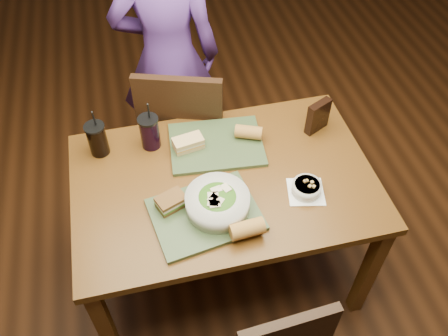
{
  "coord_description": "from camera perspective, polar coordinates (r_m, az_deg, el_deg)",
  "views": [
    {
      "loc": [
        -0.31,
        -1.29,
        2.31
      ],
      "look_at": [
        0.0,
        0.0,
        0.82
      ],
      "focal_mm": 38.0,
      "sensor_mm": 36.0,
      "label": 1
    }
  ],
  "objects": [
    {
      "name": "chip_bag",
      "position": [
        2.25,
        11.24,
        6.12
      ],
      "size": [
        0.13,
        0.09,
        0.16
      ],
      "primitive_type": "cube",
      "rotation": [
        0.0,
        0.0,
        0.45
      ],
      "color": "black",
      "rests_on": "dining_table"
    },
    {
      "name": "ground",
      "position": [
        2.66,
        0.0,
        -11.79
      ],
      "size": [
        6.0,
        6.0,
        0.0
      ],
      "primitive_type": "plane",
      "color": "#381C0B",
      "rests_on": "ground"
    },
    {
      "name": "sandwich_near",
      "position": [
        1.92,
        -6.39,
        -4.05
      ],
      "size": [
        0.13,
        0.11,
        0.05
      ],
      "color": "#593819",
      "rests_on": "tray_near"
    },
    {
      "name": "tray_near",
      "position": [
        1.92,
        -2.26,
        -5.6
      ],
      "size": [
        0.46,
        0.38,
        0.02
      ],
      "primitive_type": "cube",
      "rotation": [
        0.0,
        0.0,
        0.15
      ],
      "color": "#344527",
      "rests_on": "dining_table"
    },
    {
      "name": "baguette_far",
      "position": [
        2.18,
        2.97,
        4.33
      ],
      "size": [
        0.14,
        0.1,
        0.06
      ],
      "primitive_type": "cylinder",
      "rotation": [
        0.0,
        1.57,
        -0.39
      ],
      "color": "#AD7533",
      "rests_on": "tray_far"
    },
    {
      "name": "soup_bowl",
      "position": [
        2.01,
        9.9,
        -2.38
      ],
      "size": [
        0.18,
        0.18,
        0.06
      ],
      "color": "white",
      "rests_on": "dining_table"
    },
    {
      "name": "salad_bowl",
      "position": [
        1.89,
        -0.79,
        -4.05
      ],
      "size": [
        0.26,
        0.26,
        0.09
      ],
      "color": "silver",
      "rests_on": "tray_near"
    },
    {
      "name": "dining_table",
      "position": [
        2.12,
        0.0,
        -2.89
      ],
      "size": [
        1.3,
        0.85,
        0.75
      ],
      "color": "#563311",
      "rests_on": "ground"
    },
    {
      "name": "diner",
      "position": [
        2.65,
        -6.74,
        12.96
      ],
      "size": [
        0.62,
        0.46,
        1.57
      ],
      "primitive_type": "imported",
      "rotation": [
        0.0,
        0.0,
        3.0
      ],
      "color": "#512C7A",
      "rests_on": "ground"
    },
    {
      "name": "baguette_near",
      "position": [
        1.83,
        2.8,
        -7.32
      ],
      "size": [
        0.14,
        0.08,
        0.07
      ],
      "primitive_type": "cylinder",
      "rotation": [
        0.0,
        1.57,
        0.07
      ],
      "color": "#AD7533",
      "rests_on": "tray_near"
    },
    {
      "name": "cup_cola",
      "position": [
        2.17,
        -14.99,
        3.39
      ],
      "size": [
        0.09,
        0.09,
        0.25
      ],
      "color": "black",
      "rests_on": "dining_table"
    },
    {
      "name": "sandwich_far",
      "position": [
        2.13,
        -4.32,
        3.01
      ],
      "size": [
        0.14,
        0.1,
        0.05
      ],
      "color": "tan",
      "rests_on": "tray_far"
    },
    {
      "name": "chair_far",
      "position": [
        2.55,
        -5.45,
        4.33
      ],
      "size": [
        0.54,
        0.55,
        0.98
      ],
      "color": "black",
      "rests_on": "ground"
    },
    {
      "name": "tray_far",
      "position": [
        2.17,
        -0.93,
        2.84
      ],
      "size": [
        0.45,
        0.36,
        0.02
      ],
      "primitive_type": "cube",
      "rotation": [
        0.0,
        0.0,
        -0.09
      ],
      "color": "#344527",
      "rests_on": "dining_table"
    },
    {
      "name": "cup_berry",
      "position": [
        2.15,
        -8.93,
        4.3
      ],
      "size": [
        0.09,
        0.09,
        0.25
      ],
      "color": "black",
      "rests_on": "dining_table"
    }
  ]
}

